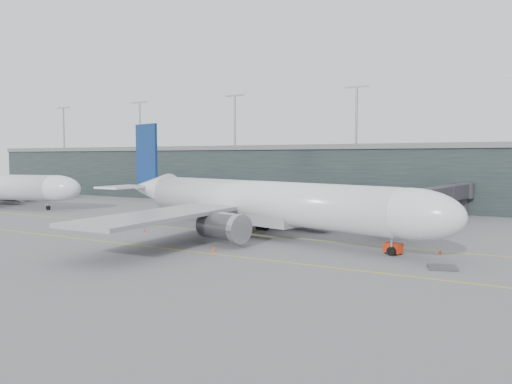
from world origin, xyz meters
The scene contains 17 objects.
ground centered at (0.00, 0.00, 0.00)m, with size 320.00×320.00×0.00m, color slate.
taxiline_a centered at (0.00, -4.00, 0.01)m, with size 160.00×0.25×0.02m, color gold.
taxiline_b centered at (0.00, -20.00, 0.01)m, with size 160.00×0.25×0.02m, color gold.
taxiline_lead_main centered at (5.00, 20.00, 0.01)m, with size 0.25×60.00×0.02m, color gold.
taxiline_lead_adj centered at (-75.00, 20.00, 0.01)m, with size 0.25×60.00×0.02m, color gold.
terminal centered at (0.00, 58.00, 7.62)m, with size 240.00×36.00×29.00m.
main_aircraft centered at (6.65, -4.54, 5.19)m, with size 65.19×60.07×18.51m.
jet_bridge centered at (26.88, 23.96, 5.07)m, with size 10.89×44.41×6.77m.
gse_cart centered at (28.60, -9.07, 0.79)m, with size 2.41×1.97×1.42m.
baggage_dolly centered at (35.30, -14.72, 0.18)m, with size 2.93×2.34×0.29m, color #3B3B40.
uld_a centered at (-5.55, 10.14, 1.02)m, with size 2.58×2.31×1.95m.
uld_b centered at (-1.64, 11.21, 1.02)m, with size 2.24×1.84×1.95m.
uld_c centered at (1.52, 11.31, 0.99)m, with size 2.53×2.28×1.89m.
cone_nose centered at (33.78, -6.45, 0.33)m, with size 0.41×0.41×0.65m, color #DD470C.
cone_wing_stbd centered at (8.20, -18.83, 0.36)m, with size 0.45×0.45×0.72m, color #F0390D.
cone_wing_port centered at (7.42, 10.02, 0.35)m, with size 0.44×0.44×0.69m, color #CD460B.
cone_tail centered at (-11.40, -10.00, 0.35)m, with size 0.43×0.43×0.69m, color #F8390D.
Camera 1 is at (43.85, -71.11, 12.09)m, focal length 35.00 mm.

